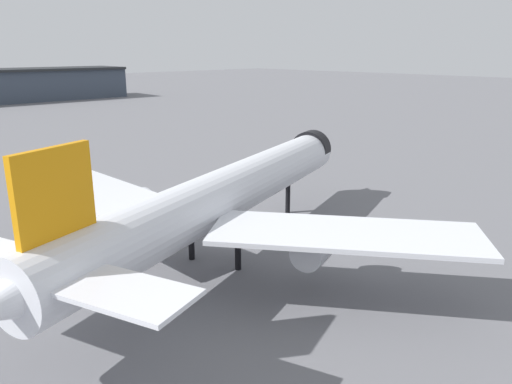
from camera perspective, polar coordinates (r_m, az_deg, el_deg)
ground at (r=66.24m, az=-2.08°, el=-5.98°), size 900.00×900.00×0.00m
airliner_near_gate at (r=59.74m, az=-3.71°, el=-0.42°), size 65.31×58.21×18.02m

